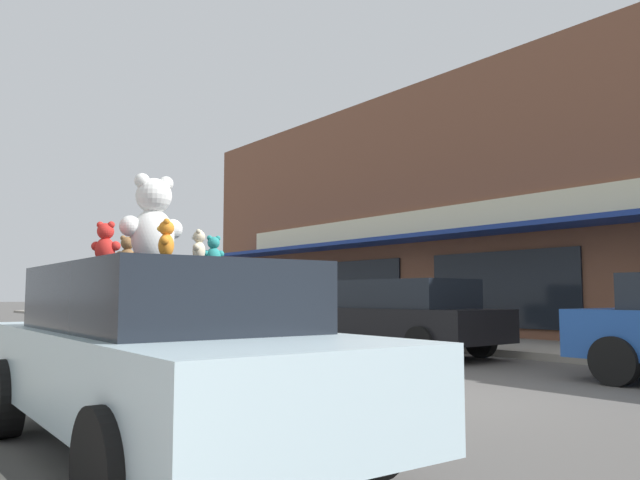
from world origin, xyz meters
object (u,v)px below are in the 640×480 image
plush_art_car (162,353)px  parked_car_far_right (220,310)px  teddy_bear_teal (213,252)px  teddy_bear_brown (127,253)px  parked_car_far_center (398,314)px  teddy_bear_orange (166,239)px  teddy_bear_giant (153,222)px  teddy_bear_cream (199,246)px  teddy_bear_red (105,243)px

plush_art_car → parked_car_far_right: (7.33, 12.35, -0.00)m
plush_art_car → teddy_bear_teal: (0.44, 0.01, 0.81)m
teddy_bear_brown → parked_car_far_center: 8.29m
teddy_bear_orange → parked_car_far_right: teddy_bear_orange is taller
teddy_bear_giant → teddy_bear_teal: size_ratio=2.79×
teddy_bear_cream → teddy_bear_brown: 1.62m
plush_art_car → teddy_bear_orange: teddy_bear_orange is taller
teddy_bear_red → plush_art_car: bearing=-140.1°
plush_art_car → teddy_bear_brown: (0.04, 0.87, 0.83)m
teddy_bear_giant → teddy_bear_cream: size_ratio=3.40×
teddy_bear_red → parked_car_far_right: 14.56m
teddy_bear_orange → parked_car_far_center: 9.62m
teddy_bear_red → parked_car_far_right: teddy_bear_red is taller
teddy_bear_giant → teddy_bear_red: teddy_bear_giant is taller
teddy_bear_red → parked_car_far_right: (7.77, 12.29, -0.84)m
teddy_bear_giant → teddy_bear_orange: bearing=69.0°
teddy_bear_brown → parked_car_far_right: 13.63m
parked_car_far_center → parked_car_far_right: 7.62m
teddy_bear_red → teddy_bear_teal: teddy_bear_red is taller
teddy_bear_cream → parked_car_far_right: (7.41, 13.10, -0.79)m
teddy_bear_teal → parked_car_far_right: size_ratio=0.05×
teddy_bear_giant → teddy_bear_brown: bearing=-98.9°
teddy_bear_brown → teddy_bear_red: bearing=102.9°
teddy_bear_teal → teddy_bear_orange: bearing=59.6°
teddy_bear_red → teddy_bear_teal: bearing=-135.8°
plush_art_car → teddy_bear_red: teddy_bear_red is taller
teddy_bear_giant → parked_car_far_center: bearing=-150.2°
teddy_bear_teal → teddy_bear_orange: teddy_bear_teal is taller
teddy_bear_teal → teddy_bear_giant: bearing=0.5°
plush_art_car → teddy_bear_cream: bearing=-93.8°
plush_art_car → parked_car_far_right: size_ratio=0.97×
teddy_bear_brown → parked_car_far_center: (7.29, 3.86, -0.77)m
teddy_bear_cream → teddy_bear_brown: teddy_bear_brown is taller
teddy_bear_giant → parked_car_far_center: size_ratio=0.16×
teddy_bear_orange → teddy_bear_red: bearing=-152.9°
plush_art_car → parked_car_far_center: size_ratio=1.00×
teddy_bear_orange → parked_car_far_right: 15.40m
teddy_bear_teal → parked_car_far_right: bearing=-107.8°
plush_art_car → teddy_bear_cream: 1.09m
teddy_bear_red → teddy_bear_teal: size_ratio=1.22×
teddy_bear_giant → teddy_bear_brown: teddy_bear_giant is taller
teddy_bear_teal → teddy_bear_cream: teddy_bear_teal is taller
teddy_bear_red → teddy_bear_cream: bearing=162.0°
teddy_bear_brown → parked_car_far_center: teddy_bear_brown is taller
teddy_bear_cream → parked_car_far_center: teddy_bear_cream is taller
teddy_bear_giant → parked_car_far_right: teddy_bear_giant is taller
teddy_bear_giant → teddy_bear_red: 0.44m
teddy_bear_teal → teddy_bear_brown: bearing=-53.4°
teddy_bear_cream → teddy_bear_giant: bearing=-143.7°
teddy_bear_teal → parked_car_far_center: bearing=-134.2°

